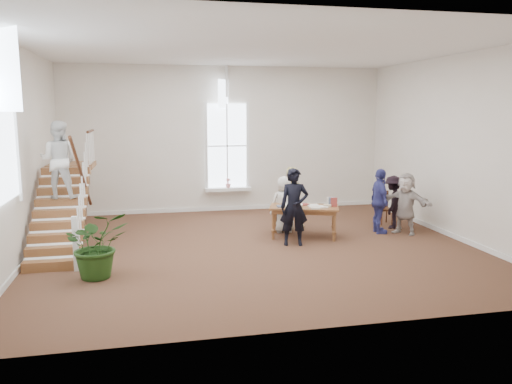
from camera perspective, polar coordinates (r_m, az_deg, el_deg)
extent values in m
plane|color=#45271B|center=(11.69, 0.08, -6.30)|extent=(10.00, 10.00, 0.00)
plane|color=beige|center=(15.72, -3.37, 6.02)|extent=(10.00, 0.00, 10.00)
plane|color=beige|center=(6.98, 7.84, 1.84)|extent=(10.00, 0.00, 10.00)
plane|color=beige|center=(11.36, -25.47, 3.88)|extent=(0.00, 9.00, 9.00)
plane|color=beige|center=(13.27, 21.78, 4.77)|extent=(0.00, 9.00, 9.00)
plane|color=white|center=(11.34, 0.09, 16.16)|extent=(10.00, 10.00, 0.00)
cube|color=white|center=(15.70, -3.22, 0.33)|extent=(1.45, 0.28, 0.10)
plane|color=white|center=(15.67, -3.33, 5.28)|extent=(2.60, 0.00, 2.60)
plane|color=white|center=(15.64, -3.38, 11.14)|extent=(0.60, 0.60, 0.85)
plane|color=white|center=(9.87, -27.26, 5.11)|extent=(0.00, 2.40, 2.40)
cube|color=white|center=(15.96, -3.28, -1.86)|extent=(10.00, 0.04, 0.12)
imported|color=pink|center=(15.64, -3.21, 1.04)|extent=(0.17, 0.17, 0.30)
cube|color=brown|center=(10.84, -22.27, -7.73)|extent=(1.10, 0.30, 0.20)
cube|color=brown|center=(11.07, -22.07, -6.29)|extent=(1.10, 0.30, 0.20)
cube|color=brown|center=(11.31, -21.87, -4.91)|extent=(1.10, 0.30, 0.20)
cube|color=brown|center=(11.55, -21.68, -3.59)|extent=(1.10, 0.30, 0.20)
cube|color=brown|center=(11.80, -21.50, -2.32)|extent=(1.10, 0.30, 0.20)
cube|color=brown|center=(12.06, -21.33, -1.11)|extent=(1.10, 0.30, 0.20)
cube|color=brown|center=(12.32, -21.16, 0.05)|extent=(1.10, 0.30, 0.20)
cube|color=brown|center=(12.58, -21.00, 1.17)|extent=(1.10, 0.30, 0.20)
cube|color=brown|center=(12.85, -20.85, 2.23)|extent=(1.10, 0.30, 0.20)
cube|color=brown|center=(13.73, -20.30, 2.85)|extent=(1.10, 1.20, 0.12)
cube|color=white|center=(10.50, -19.93, -5.58)|extent=(0.10, 0.10, 1.10)
cylinder|color=#3E2011|center=(11.59, -19.31, 1.86)|extent=(0.07, 2.74, 1.86)
imported|color=silver|center=(11.93, -21.60, 3.44)|extent=(0.94, 0.79, 1.72)
cube|color=brown|center=(12.48, 5.52, -1.74)|extent=(1.87, 1.35, 0.05)
cube|color=brown|center=(12.49, 5.52, -2.07)|extent=(1.72, 1.19, 0.10)
cylinder|color=brown|center=(12.28, 1.98, -3.78)|extent=(0.07, 0.07, 0.74)
cylinder|color=brown|center=(12.25, 8.94, -3.93)|extent=(0.07, 0.07, 0.74)
cylinder|color=brown|center=(12.91, 2.23, -3.14)|extent=(0.07, 0.07, 0.74)
cylinder|color=brown|center=(12.88, 8.85, -3.28)|extent=(0.07, 0.07, 0.74)
cube|color=silver|center=(12.37, 7.62, -1.69)|extent=(0.25, 0.32, 0.03)
cube|color=beige|center=(12.21, 6.77, -1.82)|extent=(0.25, 0.30, 0.03)
cube|color=tan|center=(12.47, 8.17, -1.54)|extent=(0.26, 0.28, 0.06)
cube|color=silver|center=(12.52, 4.92, -1.48)|extent=(0.23, 0.25, 0.04)
cube|color=#4C5972|center=(12.34, 2.94, -1.63)|extent=(0.23, 0.22, 0.03)
cube|color=maroon|center=(12.64, 5.42, -1.41)|extent=(0.24, 0.24, 0.03)
cube|color=white|center=(12.75, 3.89, -1.24)|extent=(0.26, 0.27, 0.05)
cube|color=#BFB299|center=(12.28, 3.39, -1.68)|extent=(0.25, 0.25, 0.04)
cube|color=silver|center=(12.52, 6.67, -1.53)|extent=(0.22, 0.29, 0.03)
cube|color=beige|center=(12.45, 3.54, -1.53)|extent=(0.16, 0.29, 0.04)
cube|color=tan|center=(12.27, 4.75, -1.65)|extent=(0.21, 0.23, 0.06)
cube|color=silver|center=(12.36, 6.50, -1.67)|extent=(0.24, 0.28, 0.03)
imported|color=black|center=(11.71, 4.39, -1.72)|extent=(0.74, 0.55, 1.82)
imported|color=beige|center=(12.95, 3.25, -1.42)|extent=(0.73, 0.49, 1.48)
imported|color=#F2E397|center=(13.49, 3.92, -0.62)|extent=(0.90, 0.75, 1.65)
imported|color=navy|center=(13.22, 13.95, -1.02)|extent=(0.50, 1.02, 1.68)
imported|color=black|center=(13.90, 15.35, -1.11)|extent=(0.94, 1.06, 1.42)
imported|color=#BCB0A9|center=(13.34, 16.70, -1.27)|extent=(1.30, 1.42, 1.58)
imported|color=#1D3D13|center=(9.94, -17.71, -5.74)|extent=(1.40, 1.30, 1.29)
cube|color=#3E2011|center=(14.39, 14.47, -1.90)|extent=(0.41, 0.41, 0.05)
cube|color=#3E2011|center=(14.50, 14.17, -0.78)|extent=(0.40, 0.05, 0.47)
cylinder|color=#3E2011|center=(14.22, 14.18, -2.91)|extent=(0.04, 0.04, 0.41)
cylinder|color=#3E2011|center=(14.38, 15.30, -2.83)|extent=(0.04, 0.04, 0.41)
cylinder|color=#3E2011|center=(14.50, 13.58, -2.65)|extent=(0.04, 0.04, 0.41)
cylinder|color=#3E2011|center=(14.65, 14.69, -2.58)|extent=(0.04, 0.04, 0.41)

